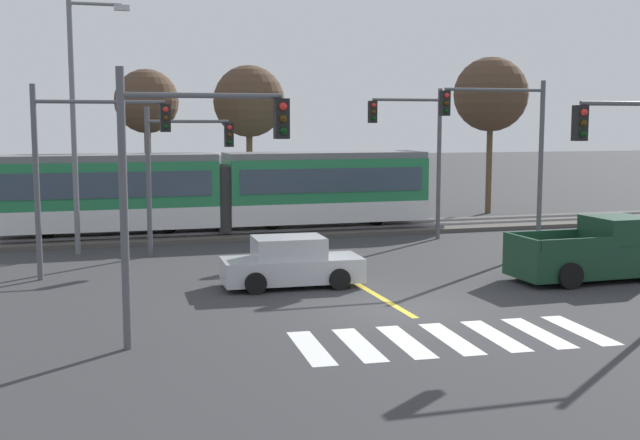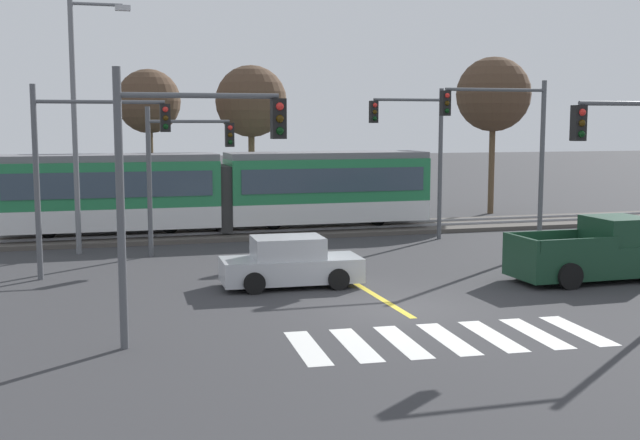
{
  "view_description": "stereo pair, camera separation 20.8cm",
  "coord_description": "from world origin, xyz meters",
  "px_view_note": "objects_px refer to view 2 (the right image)",
  "views": [
    {
      "loc": [
        -7.99,
        -19.41,
        4.94
      ],
      "look_at": [
        -0.21,
        6.79,
        1.6
      ],
      "focal_mm": 45.0,
      "sensor_mm": 36.0,
      "label": 1
    },
    {
      "loc": [
        -7.79,
        -19.47,
        4.94
      ],
      "look_at": [
        -0.21,
        6.79,
        1.6
      ],
      "focal_mm": 45.0,
      "sensor_mm": 36.0,
      "label": 2
    }
  ],
  "objects_px": {
    "traffic_light_near_left": "(178,167)",
    "street_lamp_west": "(79,112)",
    "traffic_light_mid_right": "(510,139)",
    "traffic_light_far_left": "(180,159)",
    "bare_tree_far_east": "(493,95)",
    "bare_tree_east": "(251,102)",
    "bare_tree_west": "(149,103)",
    "pickup_truck": "(598,254)",
    "sedan_crossing": "(290,263)",
    "traffic_light_far_right": "(418,142)",
    "light_rail_tram": "(222,189)",
    "traffic_light_mid_left": "(83,151)"
  },
  "relations": [
    {
      "from": "traffic_light_far_right",
      "to": "bare_tree_west",
      "type": "relative_size",
      "value": 0.85
    },
    {
      "from": "sedan_crossing",
      "to": "traffic_light_far_left",
      "type": "bearing_deg",
      "value": 110.4
    },
    {
      "from": "bare_tree_east",
      "to": "bare_tree_far_east",
      "type": "bearing_deg",
      "value": -4.44
    },
    {
      "from": "traffic_light_far_left",
      "to": "street_lamp_west",
      "type": "height_order",
      "value": "street_lamp_west"
    },
    {
      "from": "pickup_truck",
      "to": "bare_tree_far_east",
      "type": "bearing_deg",
      "value": 72.2
    },
    {
      "from": "traffic_light_near_left",
      "to": "traffic_light_mid_right",
      "type": "bearing_deg",
      "value": 34.44
    },
    {
      "from": "light_rail_tram",
      "to": "traffic_light_far_left",
      "type": "height_order",
      "value": "traffic_light_far_left"
    },
    {
      "from": "light_rail_tram",
      "to": "bare_tree_far_east",
      "type": "distance_m",
      "value": 16.68
    },
    {
      "from": "traffic_light_mid_right",
      "to": "traffic_light_far_left",
      "type": "height_order",
      "value": "traffic_light_mid_right"
    },
    {
      "from": "bare_tree_west",
      "to": "bare_tree_far_east",
      "type": "relative_size",
      "value": 0.88
    },
    {
      "from": "street_lamp_west",
      "to": "bare_tree_east",
      "type": "bearing_deg",
      "value": 47.17
    },
    {
      "from": "light_rail_tram",
      "to": "traffic_light_mid_left",
      "type": "bearing_deg",
      "value": -124.82
    },
    {
      "from": "traffic_light_near_left",
      "to": "bare_tree_east",
      "type": "relative_size",
      "value": 0.78
    },
    {
      "from": "sedan_crossing",
      "to": "traffic_light_far_right",
      "type": "bearing_deg",
      "value": 46.56
    },
    {
      "from": "traffic_light_far_right",
      "to": "bare_tree_east",
      "type": "xyz_separation_m",
      "value": [
        -5.24,
        9.09,
        1.83
      ]
    },
    {
      "from": "bare_tree_east",
      "to": "street_lamp_west",
      "type": "bearing_deg",
      "value": -132.83
    },
    {
      "from": "pickup_truck",
      "to": "bare_tree_east",
      "type": "relative_size",
      "value": 0.7
    },
    {
      "from": "sedan_crossing",
      "to": "street_lamp_west",
      "type": "relative_size",
      "value": 0.45
    },
    {
      "from": "light_rail_tram",
      "to": "traffic_light_far_right",
      "type": "relative_size",
      "value": 2.92
    },
    {
      "from": "sedan_crossing",
      "to": "street_lamp_west",
      "type": "xyz_separation_m",
      "value": [
        -6.03,
        8.07,
        4.62
      ]
    },
    {
      "from": "traffic_light_mid_right",
      "to": "traffic_light_far_left",
      "type": "bearing_deg",
      "value": 164.27
    },
    {
      "from": "light_rail_tram",
      "to": "traffic_light_far_left",
      "type": "distance_m",
      "value": 5.36
    },
    {
      "from": "traffic_light_near_left",
      "to": "street_lamp_west",
      "type": "relative_size",
      "value": 0.65
    },
    {
      "from": "pickup_truck",
      "to": "traffic_light_far_right",
      "type": "bearing_deg",
      "value": 102.27
    },
    {
      "from": "traffic_light_mid_right",
      "to": "bare_tree_east",
      "type": "distance_m",
      "value": 15.3
    },
    {
      "from": "traffic_light_far_right",
      "to": "bare_tree_west",
      "type": "xyz_separation_m",
      "value": [
        -10.37,
        8.1,
        1.74
      ]
    },
    {
      "from": "traffic_light_near_left",
      "to": "bare_tree_west",
      "type": "xyz_separation_m",
      "value": [
        0.96,
        21.5,
        1.9
      ]
    },
    {
      "from": "light_rail_tram",
      "to": "pickup_truck",
      "type": "height_order",
      "value": "light_rail_tram"
    },
    {
      "from": "traffic_light_far_left",
      "to": "traffic_light_far_right",
      "type": "bearing_deg",
      "value": 6.21
    },
    {
      "from": "street_lamp_west",
      "to": "bare_tree_far_east",
      "type": "height_order",
      "value": "street_lamp_west"
    },
    {
      "from": "traffic_light_far_left",
      "to": "bare_tree_far_east",
      "type": "distance_m",
      "value": 20.16
    },
    {
      "from": "street_lamp_west",
      "to": "bare_tree_far_east",
      "type": "relative_size",
      "value": 1.12
    },
    {
      "from": "street_lamp_west",
      "to": "traffic_light_mid_right",
      "type": "bearing_deg",
      "value": -16.78
    },
    {
      "from": "street_lamp_west",
      "to": "traffic_light_near_left",
      "type": "bearing_deg",
      "value": -81.07
    },
    {
      "from": "light_rail_tram",
      "to": "pickup_truck",
      "type": "distance_m",
      "value": 16.39
    },
    {
      "from": "bare_tree_west",
      "to": "traffic_light_near_left",
      "type": "bearing_deg",
      "value": -92.57
    },
    {
      "from": "traffic_light_mid_left",
      "to": "traffic_light_far_left",
      "type": "relative_size",
      "value": 1.11
    },
    {
      "from": "street_lamp_west",
      "to": "bare_tree_east",
      "type": "height_order",
      "value": "street_lamp_west"
    },
    {
      "from": "bare_tree_far_east",
      "to": "traffic_light_near_left",
      "type": "bearing_deg",
      "value": -131.65
    },
    {
      "from": "pickup_truck",
      "to": "bare_tree_far_east",
      "type": "distance_m",
      "value": 19.39
    },
    {
      "from": "light_rail_tram",
      "to": "bare_tree_west",
      "type": "distance_m",
      "value": 6.56
    },
    {
      "from": "traffic_light_near_left",
      "to": "traffic_light_mid_right",
      "type": "relative_size",
      "value": 0.94
    },
    {
      "from": "traffic_light_mid_right",
      "to": "street_lamp_west",
      "type": "relative_size",
      "value": 0.69
    },
    {
      "from": "traffic_light_far_left",
      "to": "bare_tree_east",
      "type": "distance_m",
      "value": 11.47
    },
    {
      "from": "traffic_light_far_right",
      "to": "street_lamp_west",
      "type": "height_order",
      "value": "street_lamp_west"
    },
    {
      "from": "traffic_light_near_left",
      "to": "bare_tree_east",
      "type": "distance_m",
      "value": 23.39
    },
    {
      "from": "light_rail_tram",
      "to": "pickup_truck",
      "type": "xyz_separation_m",
      "value": [
        9.76,
        -13.11,
        -1.21
      ]
    },
    {
      "from": "traffic_light_far_left",
      "to": "bare_tree_west",
      "type": "height_order",
      "value": "bare_tree_west"
    },
    {
      "from": "sedan_crossing",
      "to": "traffic_light_mid_right",
      "type": "height_order",
      "value": "traffic_light_mid_right"
    },
    {
      "from": "traffic_light_near_left",
      "to": "traffic_light_mid_right",
      "type": "distance_m",
      "value": 15.92
    }
  ]
}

